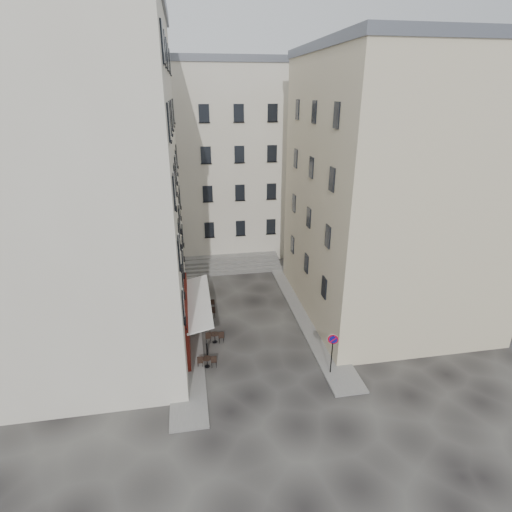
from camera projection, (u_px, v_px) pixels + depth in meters
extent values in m
plane|color=black|center=(255.00, 342.00, 26.98)|extent=(90.00, 90.00, 0.00)
cube|color=slate|center=(187.00, 317.00, 29.89)|extent=(2.00, 22.00, 0.12)
cube|color=slate|center=(306.00, 313.00, 30.40)|extent=(2.00, 18.00, 0.12)
cube|color=beige|center=(76.00, 193.00, 24.25)|extent=(12.00, 16.00, 20.00)
cube|color=beige|center=(391.00, 193.00, 28.42)|extent=(12.00, 14.00, 18.00)
cube|color=slate|center=(411.00, 47.00, 24.88)|extent=(12.20, 14.20, 0.60)
cube|color=beige|center=(214.00, 163.00, 40.72)|extent=(18.00, 10.00, 18.00)
cube|color=slate|center=(210.00, 62.00, 37.18)|extent=(18.20, 10.20, 0.60)
cube|color=#480F0A|center=(187.00, 318.00, 26.52)|extent=(0.25, 7.00, 3.50)
cube|color=black|center=(188.00, 323.00, 26.66)|extent=(0.06, 3.85, 2.00)
cube|color=white|center=(198.00, 301.00, 26.20)|extent=(1.58, 7.30, 0.41)
cube|color=#5C5957|center=(234.00, 270.00, 37.79)|extent=(9.00, 1.80, 0.20)
cube|color=#5C5957|center=(233.00, 266.00, 38.12)|extent=(9.00, 1.80, 0.20)
cube|color=#5C5957|center=(232.00, 262.00, 38.45)|extent=(9.00, 1.80, 0.20)
cube|color=#5C5957|center=(232.00, 258.00, 38.79)|extent=(9.00, 1.80, 0.20)
cylinder|color=black|center=(207.00, 350.00, 25.38)|extent=(0.10, 0.10, 0.90)
sphere|color=black|center=(207.00, 344.00, 25.20)|extent=(0.12, 0.12, 0.12)
cylinder|color=black|center=(204.00, 322.00, 28.57)|extent=(0.10, 0.10, 0.90)
sphere|color=black|center=(204.00, 316.00, 28.39)|extent=(0.12, 0.12, 0.12)
cylinder|color=black|center=(202.00, 299.00, 31.76)|extent=(0.10, 0.10, 0.90)
sphere|color=black|center=(202.00, 293.00, 31.58)|extent=(0.12, 0.12, 0.12)
cylinder|color=black|center=(332.00, 355.00, 23.45)|extent=(0.07, 0.07, 2.71)
cylinder|color=#AC0B1F|center=(333.00, 339.00, 23.04)|extent=(0.60, 0.23, 0.63)
cylinder|color=navy|center=(333.00, 340.00, 23.01)|extent=(0.44, 0.18, 0.46)
cube|color=#AC0B1F|center=(333.00, 340.00, 22.99)|extent=(0.35, 0.14, 0.37)
cylinder|color=black|center=(207.00, 366.00, 24.51)|extent=(0.33, 0.33, 0.02)
cylinder|color=black|center=(207.00, 362.00, 24.39)|extent=(0.05, 0.05, 0.64)
cylinder|color=black|center=(207.00, 358.00, 24.28)|extent=(0.55, 0.55, 0.04)
cube|color=black|center=(214.00, 361.00, 24.44)|extent=(0.35, 0.35, 0.83)
cube|color=black|center=(200.00, 361.00, 24.39)|extent=(0.35, 0.35, 0.83)
cylinder|color=black|center=(215.00, 342.00, 26.91)|extent=(0.35, 0.35, 0.02)
cylinder|color=black|center=(215.00, 338.00, 26.79)|extent=(0.05, 0.05, 0.67)
cylinder|color=black|center=(215.00, 334.00, 26.67)|extent=(0.58, 0.58, 0.04)
cube|color=black|center=(221.00, 337.00, 26.84)|extent=(0.36, 0.36, 0.86)
cube|color=black|center=(208.00, 337.00, 26.79)|extent=(0.36, 0.36, 0.86)
cylinder|color=black|center=(202.00, 329.00, 28.37)|extent=(0.40, 0.40, 0.02)
cylinder|color=black|center=(202.00, 324.00, 28.23)|extent=(0.06, 0.06, 0.78)
cylinder|color=black|center=(201.00, 320.00, 28.10)|extent=(0.67, 0.67, 0.04)
cube|color=black|center=(209.00, 323.00, 28.29)|extent=(0.42, 0.42, 1.01)
cube|color=black|center=(194.00, 323.00, 28.24)|extent=(0.42, 0.42, 1.01)
cylinder|color=black|center=(207.00, 317.00, 29.90)|extent=(0.36, 0.36, 0.02)
cylinder|color=black|center=(207.00, 313.00, 29.77)|extent=(0.05, 0.05, 0.71)
cylinder|color=black|center=(206.00, 309.00, 29.65)|extent=(0.61, 0.61, 0.04)
cube|color=black|center=(213.00, 312.00, 29.83)|extent=(0.38, 0.38, 0.91)
cube|color=black|center=(200.00, 312.00, 29.77)|extent=(0.38, 0.38, 0.91)
cylinder|color=black|center=(207.00, 308.00, 31.19)|extent=(0.32, 0.32, 0.02)
cylinder|color=black|center=(207.00, 304.00, 31.08)|extent=(0.04, 0.04, 0.62)
cylinder|color=black|center=(207.00, 301.00, 30.97)|extent=(0.53, 0.53, 0.04)
cube|color=black|center=(212.00, 304.00, 31.12)|extent=(0.33, 0.33, 0.79)
cube|color=black|center=(202.00, 304.00, 31.08)|extent=(0.33, 0.33, 0.79)
imported|color=black|center=(204.00, 312.00, 29.08)|extent=(0.74, 0.68, 1.70)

